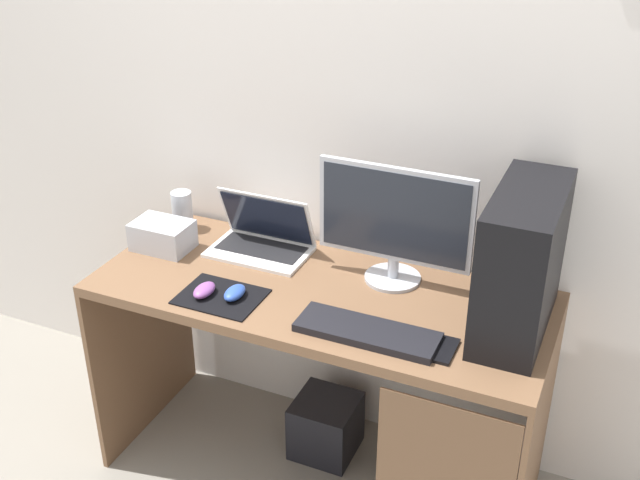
{
  "coord_description": "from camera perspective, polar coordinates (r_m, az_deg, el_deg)",
  "views": [
    {
      "loc": [
        0.86,
        -1.95,
        2.07
      ],
      "look_at": [
        0.0,
        0.0,
        0.95
      ],
      "focal_mm": 43.83,
      "sensor_mm": 36.0,
      "label": 1
    }
  ],
  "objects": [
    {
      "name": "keyboard",
      "position": [
        2.28,
        3.47,
        -6.72
      ],
      "size": [
        0.42,
        0.14,
        0.02
      ],
      "primitive_type": "cube",
      "color": "black",
      "rests_on": "desk"
    },
    {
      "name": "mouse_left",
      "position": [
        2.45,
        -6.25,
        -3.85
      ],
      "size": [
        0.06,
        0.1,
        0.03
      ],
      "primitive_type": "ellipsoid",
      "color": "#2D51B2",
      "rests_on": "mousepad"
    },
    {
      "name": "subwoofer",
      "position": [
        2.98,
        0.43,
        -13.4
      ],
      "size": [
        0.22,
        0.22,
        0.22
      ],
      "primitive_type": "cube",
      "color": "black",
      "rests_on": "ground_plane"
    },
    {
      "name": "laptop",
      "position": [
        2.71,
        -4.25,
        0.06
      ],
      "size": [
        0.34,
        0.21,
        0.21
      ],
      "color": "white",
      "rests_on": "desk"
    },
    {
      "name": "mouse_right",
      "position": [
        2.48,
        -8.45,
        -3.65
      ],
      "size": [
        0.06,
        0.1,
        0.03
      ],
      "primitive_type": "ellipsoid",
      "color": "#8C4C99",
      "rests_on": "mousepad"
    },
    {
      "name": "desk",
      "position": [
        2.57,
        0.3,
        -6.86
      ],
      "size": [
        1.47,
        0.61,
        0.77
      ],
      "color": "brown",
      "rests_on": "ground_plane"
    },
    {
      "name": "projector",
      "position": [
        2.77,
        -11.42,
        0.33
      ],
      "size": [
        0.2,
        0.14,
        0.1
      ],
      "primitive_type": "cube",
      "color": "#B7BCC6",
      "rests_on": "desk"
    },
    {
      "name": "mousepad",
      "position": [
        2.48,
        -7.25,
        -4.12
      ],
      "size": [
        0.26,
        0.2,
        0.0
      ],
      "primitive_type": "cube",
      "color": "black",
      "rests_on": "desk"
    },
    {
      "name": "pc_tower",
      "position": [
        2.28,
        14.51,
        -1.59
      ],
      "size": [
        0.19,
        0.46,
        0.43
      ],
      "primitive_type": "cube",
      "color": "black",
      "rests_on": "desk"
    },
    {
      "name": "speaker",
      "position": [
        2.89,
        -10.03,
        2.14
      ],
      "size": [
        0.07,
        0.07,
        0.14
      ],
      "primitive_type": "cylinder",
      "color": "#B7BCC6",
      "rests_on": "desk"
    },
    {
      "name": "monitor",
      "position": [
        2.46,
        5.47,
        1.23
      ],
      "size": [
        0.5,
        0.18,
        0.4
      ],
      "color": "#B7BCC6",
      "rests_on": "desk"
    },
    {
      "name": "ground_plane",
      "position": [
        2.97,
        0.0,
        -16.44
      ],
      "size": [
        8.0,
        8.0,
        0.0
      ],
      "primitive_type": "plane",
      "color": "gray"
    },
    {
      "name": "wall_back",
      "position": [
        2.57,
        3.2,
        10.25
      ],
      "size": [
        4.0,
        0.05,
        2.6
      ],
      "color": "silver",
      "rests_on": "ground_plane"
    },
    {
      "name": "cell_phone",
      "position": [
        2.25,
        8.95,
        -7.91
      ],
      "size": [
        0.07,
        0.13,
        0.01
      ],
      "primitive_type": "cube",
      "color": "black",
      "rests_on": "desk"
    }
  ]
}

